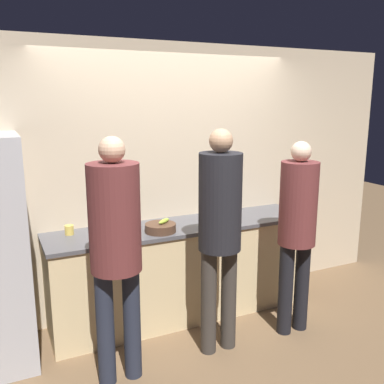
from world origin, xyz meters
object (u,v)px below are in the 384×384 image
at_px(bottle_green, 206,219).
at_px(bottle_clear, 115,222).
at_px(utensil_crock, 216,208).
at_px(cup_yellow, 69,230).
at_px(person_left, 115,239).
at_px(fruit_bowl, 161,228).
at_px(potted_plant, 130,212).
at_px(person_right, 297,223).
at_px(person_center, 220,223).

height_order(bottle_green, bottle_clear, bottle_clear).
height_order(utensil_crock, cup_yellow, utensil_crock).
distance_m(person_left, fruit_bowl, 0.82).
height_order(utensil_crock, bottle_clear, utensil_crock).
bearing_deg(bottle_clear, fruit_bowl, -31.43).
bearing_deg(bottle_green, cup_yellow, 168.10).
bearing_deg(potted_plant, person_right, -35.41).
xyz_separation_m(person_right, bottle_green, (-0.59, 0.58, -0.03)).
bearing_deg(bottle_green, fruit_bowl, -178.45).
distance_m(bottle_clear, potted_plant, 0.20).
bearing_deg(person_center, bottle_clear, 130.75).
distance_m(fruit_bowl, utensil_crock, 0.77).
bearing_deg(person_right, cup_yellow, 155.13).
xyz_separation_m(person_right, bottle_clear, (-1.41, 0.78, -0.02)).
relative_size(fruit_bowl, bottle_green, 1.73).
relative_size(utensil_crock, cup_yellow, 2.91).
relative_size(person_left, bottle_green, 11.52).
bearing_deg(potted_plant, bottle_green, -24.86).
bearing_deg(bottle_green, utensil_crock, 48.23).
bearing_deg(fruit_bowl, person_right, -28.30).
xyz_separation_m(utensil_crock, potted_plant, (-0.89, 0.02, 0.06)).
relative_size(person_left, potted_plant, 8.12).
bearing_deg(person_right, bottle_green, 135.59).
distance_m(fruit_bowl, potted_plant, 0.37).
distance_m(person_left, person_center, 0.86).
height_order(cup_yellow, potted_plant, potted_plant).
distance_m(fruit_bowl, bottle_clear, 0.42).
xyz_separation_m(bottle_clear, cup_yellow, (-0.39, 0.05, -0.03)).
bearing_deg(fruit_bowl, utensil_crock, 22.43).
bearing_deg(bottle_green, person_center, -106.40).
relative_size(utensil_crock, potted_plant, 1.08).
height_order(person_center, fruit_bowl, person_center).
distance_m(person_center, potted_plant, 0.98).
bearing_deg(fruit_bowl, bottle_green, 1.55).
bearing_deg(cup_yellow, utensil_crock, 1.07).
relative_size(person_center, bottle_clear, 9.60).
bearing_deg(cup_yellow, person_left, -77.68).
height_order(person_center, person_right, person_center).
bearing_deg(bottle_clear, potted_plant, 28.38).
bearing_deg(bottle_clear, cup_yellow, 172.60).
bearing_deg(person_left, potted_plant, 66.77).
height_order(person_left, utensil_crock, person_left).
distance_m(utensil_crock, cup_yellow, 1.46).
xyz_separation_m(person_left, bottle_green, (1.02, 0.59, -0.13)).
distance_m(person_right, fruit_bowl, 1.20).
bearing_deg(fruit_bowl, potted_plant, 120.18).
height_order(bottle_green, cup_yellow, bottle_green).
relative_size(bottle_green, bottle_clear, 0.82).
xyz_separation_m(fruit_bowl, potted_plant, (-0.18, 0.31, 0.08)).
xyz_separation_m(bottle_green, cup_yellow, (-1.21, 0.25, -0.02)).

